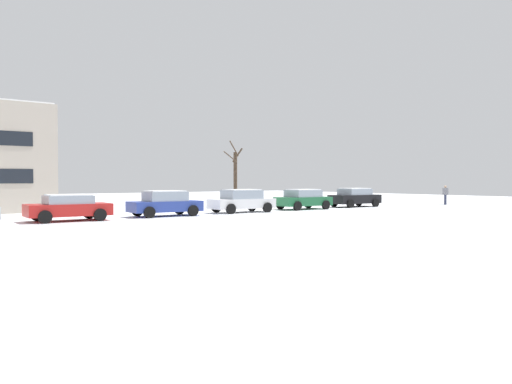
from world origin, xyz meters
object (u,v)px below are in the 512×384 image
(parked_car_white, at_px, (242,201))
(parked_car_black, at_px, (355,197))
(parked_car_blue, at_px, (165,203))
(parked_car_red, at_px, (68,207))
(parked_car_green, at_px, (303,199))
(pedestrian_crossing, at_px, (445,193))

(parked_car_white, bearing_deg, parked_car_black, 0.55)
(parked_car_blue, bearing_deg, parked_car_red, -179.28)
(parked_car_white, bearing_deg, parked_car_red, -179.47)
(parked_car_green, distance_m, pedestrian_crossing, 14.36)
(parked_car_blue, distance_m, parked_car_green, 10.90)
(parked_car_red, distance_m, parked_car_black, 21.81)
(parked_car_red, bearing_deg, parked_car_blue, 0.72)
(parked_car_green, bearing_deg, parked_car_blue, -179.23)
(parked_car_green, xyz_separation_m, pedestrian_crossing, (14.17, -2.37, 0.22))
(parked_car_red, distance_m, parked_car_blue, 5.45)
(parked_car_red, xyz_separation_m, parked_car_white, (10.90, 0.10, 0.05))
(parked_car_green, bearing_deg, parked_car_white, -178.79)
(parked_car_red, relative_size, pedestrian_crossing, 2.51)
(pedestrian_crossing, bearing_deg, parked_car_red, 175.96)
(parked_car_red, height_order, pedestrian_crossing, pedestrian_crossing)
(parked_car_red, xyz_separation_m, parked_car_green, (16.36, 0.22, 0.03))
(parked_car_green, height_order, pedestrian_crossing, pedestrian_crossing)
(parked_car_black, bearing_deg, parked_car_green, 179.90)
(parked_car_red, height_order, parked_car_black, parked_car_black)
(parked_car_white, relative_size, parked_car_black, 1.00)
(parked_car_blue, relative_size, parked_car_white, 0.97)
(parked_car_white, height_order, parked_car_green, parked_car_white)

